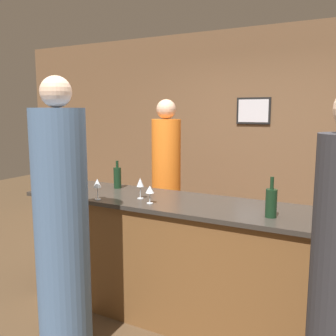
{
  "coord_description": "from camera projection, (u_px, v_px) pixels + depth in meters",
  "views": [
    {
      "loc": [
        1.21,
        -2.69,
        1.75
      ],
      "look_at": [
        -0.29,
        0.1,
        1.26
      ],
      "focal_mm": 40.0,
      "sensor_mm": 36.0,
      "label": 1
    }
  ],
  "objects": [
    {
      "name": "bar_counter",
      "position": [
        193.0,
        262.0,
        3.1
      ],
      "size": [
        3.04,
        0.71,
        1.01
      ],
      "color": "brown",
      "rests_on": "ground_plane"
    },
    {
      "name": "wine_bottle_1",
      "position": [
        117.0,
        177.0,
        3.58
      ],
      "size": [
        0.07,
        0.07,
        0.27
      ],
      "color": "black",
      "rests_on": "bar_counter"
    },
    {
      "name": "guest_0",
      "position": [
        62.0,
        231.0,
        2.61
      ],
      "size": [
        0.37,
        0.37,
        1.98
      ],
      "color": "#4C6B93",
      "rests_on": "ground_plane"
    },
    {
      "name": "wine_glass_0",
      "position": [
        150.0,
        190.0,
        2.99
      ],
      "size": [
        0.07,
        0.07,
        0.14
      ],
      "color": "silver",
      "rests_on": "bar_counter"
    },
    {
      "name": "ground_plane",
      "position": [
        192.0,
        319.0,
        3.18
      ],
      "size": [
        14.0,
        14.0,
        0.0
      ],
      "primitive_type": "plane",
      "color": "#4C3823"
    },
    {
      "name": "wine_glass_2",
      "position": [
        97.0,
        184.0,
        3.12
      ],
      "size": [
        0.07,
        0.07,
        0.18
      ],
      "color": "silver",
      "rests_on": "bar_counter"
    },
    {
      "name": "bartender",
      "position": [
        166.0,
        190.0,
        4.14
      ],
      "size": [
        0.32,
        0.32,
        1.87
      ],
      "rotation": [
        0.0,
        0.0,
        3.14
      ],
      "color": "orange",
      "rests_on": "ground_plane"
    },
    {
      "name": "back_wall",
      "position": [
        263.0,
        138.0,
        4.84
      ],
      "size": [
        8.0,
        0.08,
        2.8
      ],
      "color": "brown",
      "rests_on": "ground_plane"
    },
    {
      "name": "wine_glass_3",
      "position": [
        140.0,
        183.0,
        3.15
      ],
      "size": [
        0.06,
        0.06,
        0.18
      ],
      "color": "silver",
      "rests_on": "bar_counter"
    },
    {
      "name": "wine_bottle_0",
      "position": [
        271.0,
        202.0,
        2.6
      ],
      "size": [
        0.08,
        0.08,
        0.29
      ],
      "color": "black",
      "rests_on": "bar_counter"
    }
  ]
}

